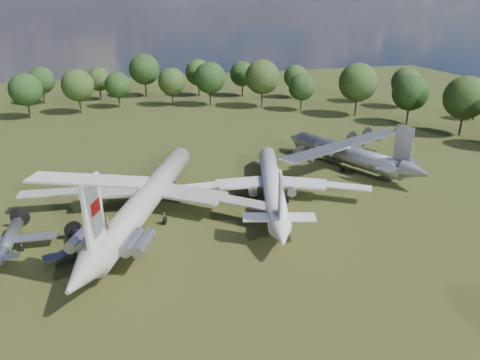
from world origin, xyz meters
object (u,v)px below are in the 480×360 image
object	(u,v)px
small_prop_west	(87,250)
an12_transport	(347,156)
tu104_jet	(272,188)
person_on_il62	(108,224)
il62_airliner	(148,201)
small_prop_northwest	(9,243)

from	to	relation	value
small_prop_west	an12_transport	bearing A→B (deg)	6.21
tu104_jet	an12_transport	distance (m)	23.86
small_prop_west	person_on_il62	distance (m)	7.21
il62_airliner	an12_transport	xyz separation A→B (m)	(42.43, 12.44, -0.28)
il62_airliner	an12_transport	size ratio (longest dim) A/B	1.49
tu104_jet	small_prop_northwest	xyz separation A→B (m)	(-41.58, -6.47, -1.04)
tu104_jet	an12_transport	world-z (taller)	an12_transport
small_prop_northwest	an12_transport	bearing A→B (deg)	19.96
il62_airliner	an12_transport	bearing A→B (deg)	40.34
il62_airliner	person_on_il62	bearing A→B (deg)	-90.00
il62_airliner	small_prop_northwest	world-z (taller)	il62_airliner
il62_airliner	an12_transport	world-z (taller)	il62_airliner
small_prop_west	person_on_il62	world-z (taller)	person_on_il62
an12_transport	person_on_il62	size ratio (longest dim) A/B	20.04
an12_transport	small_prop_west	xyz separation A→B (m)	(-51.91, -23.05, -1.39)
an12_transport	small_prop_west	distance (m)	56.81
person_on_il62	small_prop_west	bearing A→B (deg)	-15.67
tu104_jet	person_on_il62	distance (m)	31.98
an12_transport	small_prop_northwest	distance (m)	65.02
tu104_jet	small_prop_northwest	bearing A→B (deg)	-154.91
il62_airliner	small_prop_northwest	xyz separation A→B (m)	(-20.03, -5.61, -1.52)
tu104_jet	person_on_il62	world-z (taller)	person_on_il62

